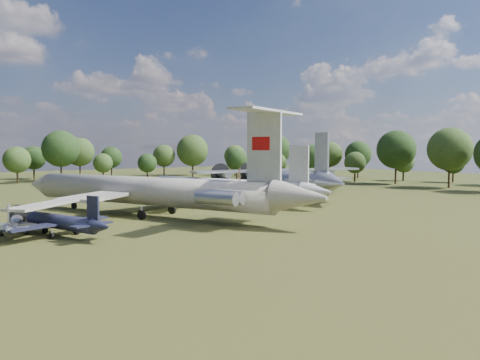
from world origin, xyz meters
TOP-DOWN VIEW (x-y plane):
  - ground at (0.00, 0.00)m, footprint 300.00×300.00m
  - il62_airliner at (-2.41, -0.13)m, footprint 66.17×73.22m
  - tu104_jet at (16.27, 6.36)m, footprint 46.42×53.52m
  - an12_transport at (32.43, 8.57)m, footprint 45.88×49.45m
  - small_prop_west at (-17.24, -9.94)m, footprint 17.75×20.51m
  - small_prop_northwest at (-21.55, -5.54)m, footprint 13.69×16.23m
  - person_on_il62 at (4.21, -15.14)m, footprint 0.77×0.72m

SIDE VIEW (x-z plane):
  - ground at x=0.00m, z-range 0.00..0.00m
  - small_prop_northwest at x=-21.55m, z-range 0.00..2.04m
  - small_prop_west at x=-17.24m, z-range 0.00..2.53m
  - tu104_jet at x=16.27m, z-range 0.00..4.51m
  - an12_transport at x=32.43m, z-range 0.00..5.65m
  - il62_airliner at x=-2.41m, z-range 0.00..5.86m
  - person_on_il62 at x=4.21m, z-range 5.86..7.63m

